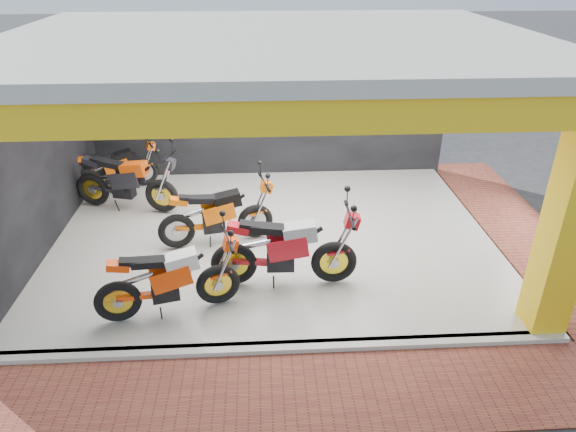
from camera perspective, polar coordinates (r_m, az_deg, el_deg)
name	(u,v)px	position (r m, az deg, el deg)	size (l,w,h in m)	color
ground	(278,305)	(8.02, -1.16, -9.83)	(80.00, 80.00, 0.00)	#2D2D30
showroom_floor	(274,237)	(9.66, -1.62, -2.35)	(8.00, 6.00, 0.10)	silver
showroom_ceiling	(271,40)	(8.46, -1.95, 18.95)	(8.40, 6.40, 0.20)	beige
back_wall	(268,104)	(11.88, -2.21, 12.38)	(8.20, 0.20, 3.50)	black
left_wall	(30,157)	(9.74, -26.78, 5.90)	(0.20, 6.20, 3.50)	black
corner_column	(569,221)	(7.54, 28.74, -0.52)	(0.50, 0.50, 3.50)	yellow
header_beam_front	(278,114)	(5.59, -1.08, 11.23)	(8.40, 0.30, 0.40)	yellow
header_beam_right	(517,57)	(9.49, 24.06, 15.82)	(0.30, 6.40, 0.40)	yellow
floor_kerb	(281,348)	(7.21, -0.84, -14.45)	(8.00, 0.20, 0.10)	silver
paver_front	(283,394)	(6.67, -0.53, -19.16)	(9.00, 1.40, 0.03)	brown
paver_right	(522,232)	(10.89, 24.53, -1.59)	(1.40, 7.00, 0.03)	brown
moto_hero	(217,266)	(7.56, -7.93, -5.56)	(2.20, 0.81, 1.34)	#FF430A
moto_row_a	(335,243)	(7.96, 5.22, -2.98)	(2.42, 0.90, 1.48)	red
moto_row_b	(255,205)	(9.24, -3.71, 1.18)	(2.18, 0.81, 1.33)	orange
moto_row_c	(160,180)	(10.44, -14.05, 3.89)	(2.34, 0.87, 1.43)	black
moto_row_d	(143,160)	(11.85, -15.78, 5.97)	(1.97, 0.73, 1.20)	#DF5109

